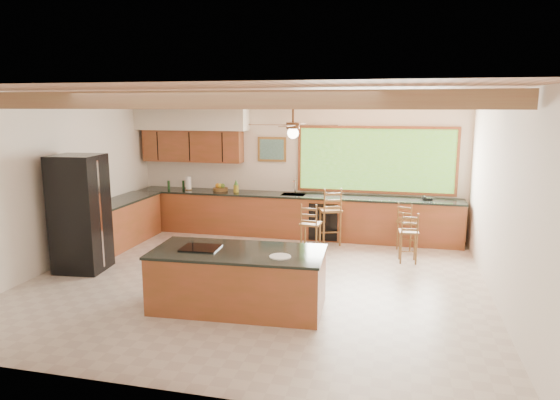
# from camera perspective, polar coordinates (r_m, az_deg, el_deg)

# --- Properties ---
(ground) EXTENTS (7.20, 7.20, 0.00)m
(ground) POSITION_cam_1_polar(r_m,az_deg,el_deg) (8.19, -2.80, -9.21)
(ground) COLOR beige
(ground) RESTS_ON ground
(room_shell) EXTENTS (7.27, 6.54, 3.02)m
(room_shell) POSITION_cam_1_polar(r_m,az_deg,el_deg) (8.40, -2.80, 6.76)
(room_shell) COLOR beige
(room_shell) RESTS_ON ground
(counter_run) EXTENTS (7.12, 3.10, 1.23)m
(counter_run) POSITION_cam_1_polar(r_m,az_deg,el_deg) (10.61, -3.26, -1.96)
(counter_run) COLOR brown
(counter_run) RESTS_ON ground
(island) EXTENTS (2.43, 1.24, 0.85)m
(island) POSITION_cam_1_polar(r_m,az_deg,el_deg) (7.06, -4.78, -8.98)
(island) COLOR brown
(island) RESTS_ON ground
(refrigerator) EXTENTS (0.85, 0.83, 1.99)m
(refrigerator) POSITION_cam_1_polar(r_m,az_deg,el_deg) (9.11, -21.88, -1.43)
(refrigerator) COLOR black
(refrigerator) RESTS_ON ground
(bar_stool_a) EXTENTS (0.55, 0.55, 1.19)m
(bar_stool_a) POSITION_cam_1_polar(r_m,az_deg,el_deg) (10.08, 5.73, -1.29)
(bar_stool_a) COLOR brown
(bar_stool_a) RESTS_ON ground
(bar_stool_b) EXTENTS (0.39, 0.39, 1.02)m
(bar_stool_b) POSITION_cam_1_polar(r_m,az_deg,el_deg) (9.33, 3.47, -2.86)
(bar_stool_b) COLOR brown
(bar_stool_b) RESTS_ON ground
(bar_stool_c) EXTENTS (0.36, 0.36, 0.94)m
(bar_stool_c) POSITION_cam_1_polar(r_m,az_deg,el_deg) (9.22, 14.49, -3.66)
(bar_stool_c) COLOR brown
(bar_stool_c) RESTS_ON ground
(bar_stool_d) EXTENTS (0.45, 0.45, 0.94)m
(bar_stool_d) POSITION_cam_1_polar(r_m,az_deg,el_deg) (10.04, 14.35, -2.47)
(bar_stool_d) COLOR brown
(bar_stool_d) RESTS_ON ground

